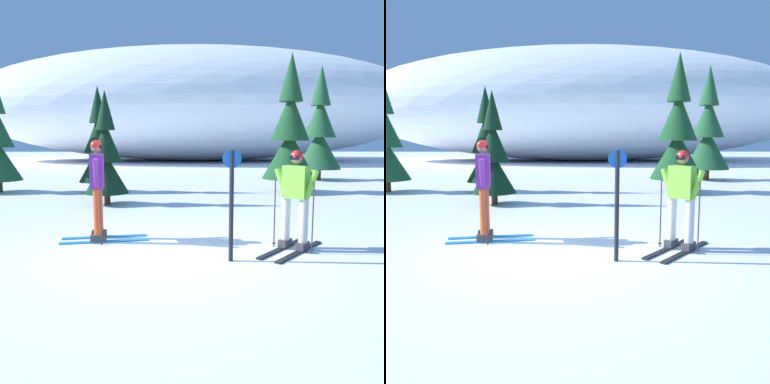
% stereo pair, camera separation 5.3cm
% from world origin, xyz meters
% --- Properties ---
extents(ground_plane, '(120.00, 120.00, 0.00)m').
position_xyz_m(ground_plane, '(0.00, 0.00, 0.00)').
color(ground_plane, white).
extents(skier_lime_jacket, '(1.37, 1.51, 1.69)m').
position_xyz_m(skier_lime_jacket, '(2.19, 0.15, 0.88)').
color(skier_lime_jacket, black).
rests_on(skier_lime_jacket, ground).
extents(skier_purple_jacket, '(1.63, 0.82, 1.86)m').
position_xyz_m(skier_purple_jacket, '(-1.26, 0.83, 1.00)').
color(skier_purple_jacket, '#2893CC').
rests_on(skier_purple_jacket, ground).
extents(pine_tree_center_left, '(1.46, 1.46, 3.78)m').
position_xyz_m(pine_tree_center_left, '(-2.75, 7.81, 1.58)').
color(pine_tree_center_left, '#47301E').
rests_on(pine_tree_center_left, ground).
extents(pine_tree_center, '(1.27, 1.27, 3.28)m').
position_xyz_m(pine_tree_center, '(-1.93, 5.00, 1.37)').
color(pine_tree_center, '#47301E').
rests_on(pine_tree_center, ground).
extents(pine_tree_center_right, '(1.89, 1.89, 4.90)m').
position_xyz_m(pine_tree_center_right, '(4.05, 7.58, 2.05)').
color(pine_tree_center_right, '#47301E').
rests_on(pine_tree_center_right, ground).
extents(pine_tree_far_right, '(2.04, 2.04, 5.29)m').
position_xyz_m(pine_tree_far_right, '(6.60, 11.98, 2.21)').
color(pine_tree_far_right, '#47301E').
rests_on(pine_tree_far_right, ground).
extents(snow_ridge_background, '(42.69, 19.61, 10.06)m').
position_xyz_m(snow_ridge_background, '(1.45, 30.62, 5.03)').
color(snow_ridge_background, white).
rests_on(snow_ridge_background, ground).
extents(trail_marker_post, '(0.28, 0.07, 1.72)m').
position_xyz_m(trail_marker_post, '(1.05, -0.48, 0.96)').
color(trail_marker_post, black).
rests_on(trail_marker_post, ground).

